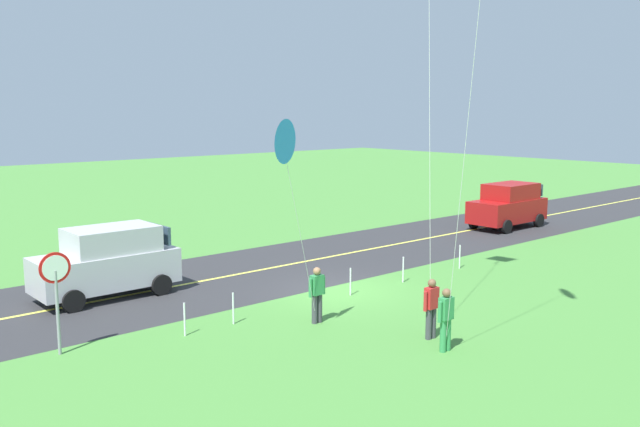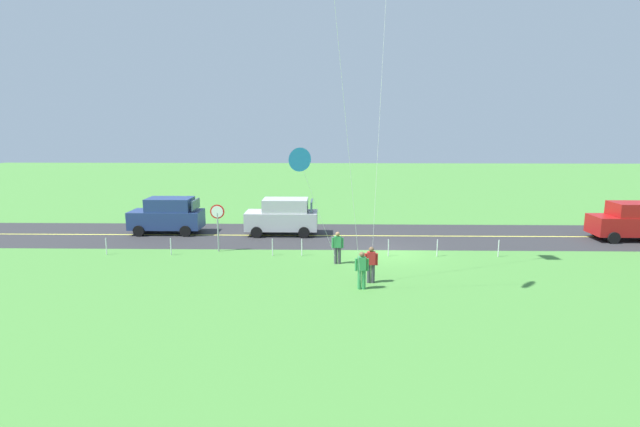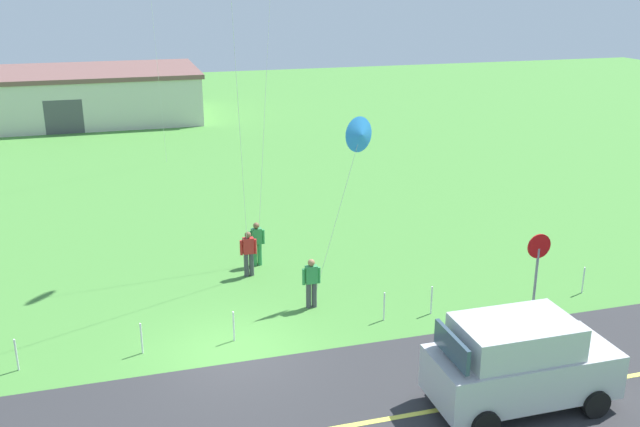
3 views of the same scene
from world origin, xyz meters
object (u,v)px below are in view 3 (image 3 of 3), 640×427
object	(u,v)px
stop_sign	(538,258)
warehouse_distant	(67,95)
person_child_watcher	(248,252)
kite_blue_mid	(360,135)
car_suv_foreground	(519,362)
person_adult_near	(257,242)
person_adult_companion	(311,281)

from	to	relation	value
stop_sign	warehouse_distant	bearing A→B (deg)	112.41
person_child_watcher	kite_blue_mid	distance (m)	5.76
car_suv_foreground	stop_sign	world-z (taller)	stop_sign
car_suv_foreground	person_adult_near	size ratio (longest dim) A/B	2.75
kite_blue_mid	car_suv_foreground	bearing A→B (deg)	-78.29
person_adult_companion	kite_blue_mid	world-z (taller)	kite_blue_mid
warehouse_distant	person_adult_near	bearing A→B (deg)	-75.83
person_adult_companion	warehouse_distant	size ratio (longest dim) A/B	0.09
person_adult_companion	person_child_watcher	world-z (taller)	same
stop_sign	person_adult_near	distance (m)	9.53
kite_blue_mid	person_adult_companion	bearing A→B (deg)	-155.71
kite_blue_mid	person_child_watcher	bearing A→B (deg)	146.20
stop_sign	warehouse_distant	size ratio (longest dim) A/B	0.14
person_adult_companion	person_child_watcher	distance (m)	3.26
stop_sign	person_adult_near	world-z (taller)	stop_sign
person_adult_near	person_adult_companion	world-z (taller)	same
car_suv_foreground	kite_blue_mid	world-z (taller)	kite_blue_mid
person_adult_companion	person_adult_near	bearing A→B (deg)	-161.92
stop_sign	kite_blue_mid	size ratio (longest dim) A/B	0.45
kite_blue_mid	warehouse_distant	bearing A→B (deg)	107.34
car_suv_foreground	person_child_watcher	size ratio (longest dim) A/B	2.75
person_adult_near	kite_blue_mid	distance (m)	5.90
person_adult_near	person_child_watcher	xyz separation A→B (m)	(-0.45, -0.84, 0.00)
car_suv_foreground	kite_blue_mid	distance (m)	8.41
warehouse_distant	person_child_watcher	bearing A→B (deg)	-76.99
person_adult_near	person_child_watcher	bearing A→B (deg)	7.38
person_adult_near	stop_sign	bearing A→B (deg)	86.24
kite_blue_mid	warehouse_distant	size ratio (longest dim) A/B	0.31
kite_blue_mid	stop_sign	bearing A→B (deg)	-33.68
car_suv_foreground	warehouse_distant	xyz separation A→B (m)	(-11.87, 40.44, 0.60)
kite_blue_mid	warehouse_distant	xyz separation A→B (m)	(-10.37, 33.20, -3.41)
stop_sign	person_adult_companion	size ratio (longest dim) A/B	1.60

